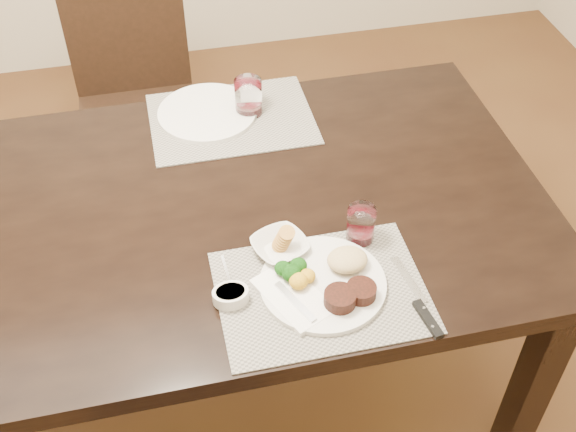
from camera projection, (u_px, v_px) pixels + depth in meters
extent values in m
plane|color=#452716|center=(180.00, 387.00, 2.29)|extent=(4.50, 4.50, 0.00)
cube|color=black|center=(150.00, 226.00, 1.79)|extent=(2.00, 1.00, 0.05)
cube|color=black|center=(534.00, 381.00, 1.90)|extent=(0.08, 0.08, 0.70)
cube|color=black|center=(422.00, 177.00, 2.49)|extent=(0.08, 0.08, 0.70)
cube|color=black|center=(140.00, 121.00, 2.59)|extent=(0.42, 0.42, 0.04)
cube|color=black|center=(103.00, 208.00, 2.59)|extent=(0.04, 0.04, 0.41)
cube|color=black|center=(202.00, 193.00, 2.65)|extent=(0.04, 0.04, 0.41)
cube|color=black|center=(99.00, 147.00, 2.84)|extent=(0.04, 0.04, 0.41)
cube|color=black|center=(190.00, 134.00, 2.90)|extent=(0.04, 0.04, 0.41)
cube|color=black|center=(126.00, 34.00, 2.55)|extent=(0.42, 0.04, 0.45)
cube|color=gray|center=(321.00, 292.00, 1.60)|extent=(0.46, 0.34, 0.00)
cube|color=gray|center=(232.00, 119.00, 2.06)|extent=(0.46, 0.34, 0.00)
cylinder|color=silver|center=(323.00, 284.00, 1.61)|extent=(0.28, 0.28, 0.01)
cylinder|color=black|center=(340.00, 298.00, 1.55)|extent=(0.07, 0.07, 0.03)
cylinder|color=black|center=(361.00, 291.00, 1.56)|extent=(0.07, 0.07, 0.03)
ellipsoid|color=tan|center=(347.00, 260.00, 1.62)|extent=(0.09, 0.08, 0.04)
ellipsoid|color=#12480D|center=(291.00, 273.00, 1.60)|extent=(0.04, 0.04, 0.04)
ellipsoid|color=gold|center=(299.00, 281.00, 1.58)|extent=(0.04, 0.04, 0.03)
cube|color=white|center=(293.00, 297.00, 1.58)|extent=(0.17, 0.21, 0.01)
cube|color=silver|center=(295.00, 302.00, 1.56)|extent=(0.07, 0.12, 0.01)
cube|color=silver|center=(289.00, 272.00, 1.62)|extent=(0.04, 0.05, 0.00)
cube|color=silver|center=(409.00, 280.00, 1.62)|extent=(0.04, 0.14, 0.00)
cube|color=black|center=(428.00, 319.00, 1.53)|extent=(0.04, 0.10, 0.01)
imported|color=silver|center=(280.00, 246.00, 1.68)|extent=(0.16, 0.16, 0.03)
cylinder|color=#AB7D35|center=(280.00, 240.00, 1.66)|extent=(0.04, 0.04, 0.04)
cylinder|color=silver|center=(231.00, 296.00, 1.57)|extent=(0.08, 0.08, 0.03)
cylinder|color=#0D3A0D|center=(230.00, 293.00, 1.56)|extent=(0.06, 0.06, 0.01)
cube|color=silver|center=(226.00, 269.00, 1.59)|extent=(0.01, 0.05, 0.04)
cylinder|color=white|center=(361.00, 224.00, 1.68)|extent=(0.07, 0.07, 0.09)
cylinder|color=#35040A|center=(360.00, 234.00, 1.71)|extent=(0.06, 0.06, 0.02)
cylinder|color=silver|center=(207.00, 112.00, 2.07)|extent=(0.28, 0.28, 0.01)
cylinder|color=white|center=(248.00, 97.00, 2.04)|extent=(0.08, 0.08, 0.11)
cylinder|color=#35040A|center=(249.00, 108.00, 2.07)|extent=(0.07, 0.07, 0.03)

